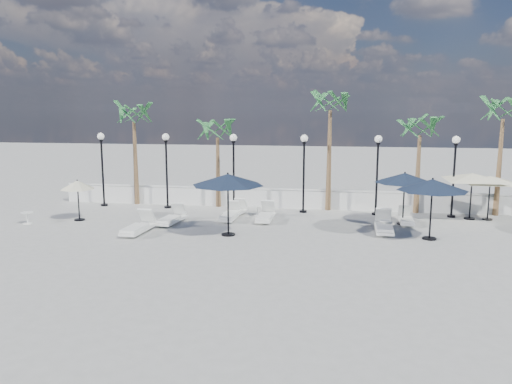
# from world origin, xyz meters

# --- Properties ---
(ground) EXTENTS (100.00, 100.00, 0.00)m
(ground) POSITION_xyz_m (0.00, 0.00, 0.00)
(ground) COLOR gray
(ground) RESTS_ON ground
(balustrade) EXTENTS (26.00, 0.30, 1.01)m
(balustrade) POSITION_xyz_m (0.00, 7.50, 0.47)
(balustrade) COLOR silver
(balustrade) RESTS_ON ground
(lamppost_0) EXTENTS (0.36, 0.36, 3.84)m
(lamppost_0) POSITION_xyz_m (-10.50, 6.50, 2.49)
(lamppost_0) COLOR black
(lamppost_0) RESTS_ON ground
(lamppost_1) EXTENTS (0.36, 0.36, 3.84)m
(lamppost_1) POSITION_xyz_m (-7.00, 6.50, 2.49)
(lamppost_1) COLOR black
(lamppost_1) RESTS_ON ground
(lamppost_2) EXTENTS (0.36, 0.36, 3.84)m
(lamppost_2) POSITION_xyz_m (-3.50, 6.50, 2.49)
(lamppost_2) COLOR black
(lamppost_2) RESTS_ON ground
(lamppost_3) EXTENTS (0.36, 0.36, 3.84)m
(lamppost_3) POSITION_xyz_m (0.00, 6.50, 2.49)
(lamppost_3) COLOR black
(lamppost_3) RESTS_ON ground
(lamppost_4) EXTENTS (0.36, 0.36, 3.84)m
(lamppost_4) POSITION_xyz_m (3.50, 6.50, 2.49)
(lamppost_4) COLOR black
(lamppost_4) RESTS_ON ground
(lamppost_5) EXTENTS (0.36, 0.36, 3.84)m
(lamppost_5) POSITION_xyz_m (7.00, 6.50, 2.49)
(lamppost_5) COLOR black
(lamppost_5) RESTS_ON ground
(palm_0) EXTENTS (2.60, 2.60, 5.50)m
(palm_0) POSITION_xyz_m (-9.00, 7.30, 4.53)
(palm_0) COLOR brown
(palm_0) RESTS_ON ground
(palm_1) EXTENTS (2.60, 2.60, 4.70)m
(palm_1) POSITION_xyz_m (-4.50, 7.30, 3.75)
(palm_1) COLOR brown
(palm_1) RESTS_ON ground
(palm_2) EXTENTS (2.60, 2.60, 6.10)m
(palm_2) POSITION_xyz_m (1.20, 7.30, 5.12)
(palm_2) COLOR brown
(palm_2) RESTS_ON ground
(palm_3) EXTENTS (2.60, 2.60, 4.90)m
(palm_3) POSITION_xyz_m (5.50, 7.30, 3.95)
(palm_3) COLOR brown
(palm_3) RESTS_ON ground
(palm_4) EXTENTS (2.60, 2.60, 5.70)m
(palm_4) POSITION_xyz_m (9.20, 7.30, 4.73)
(palm_4) COLOR brown
(palm_4) RESTS_ON ground
(lounger_0) EXTENTS (0.83, 2.17, 0.80)m
(lounger_0) POSITION_xyz_m (-6.44, 1.24, 0.27)
(lounger_0) COLOR silver
(lounger_0) RESTS_ON ground
(lounger_1) EXTENTS (0.87, 2.07, 0.75)m
(lounger_1) POSITION_xyz_m (-5.63, 3.08, 0.25)
(lounger_1) COLOR silver
(lounger_1) RESTS_ON ground
(lounger_2) EXTENTS (0.96, 1.91, 0.68)m
(lounger_2) POSITION_xyz_m (-3.15, 5.13, 0.23)
(lounger_2) COLOR silver
(lounger_2) RESTS_ON ground
(lounger_3) EXTENTS (0.68, 2.02, 0.75)m
(lounger_3) POSITION_xyz_m (-1.57, 4.33, 0.25)
(lounger_3) COLOR silver
(lounger_3) RESTS_ON ground
(lounger_4) EXTENTS (0.68, 1.94, 0.72)m
(lounger_4) POSITION_xyz_m (-3.22, 4.25, 0.24)
(lounger_4) COLOR silver
(lounger_4) RESTS_ON ground
(lounger_5) EXTENTS (0.62, 1.80, 0.67)m
(lounger_5) POSITION_xyz_m (4.70, 4.75, 0.22)
(lounger_5) COLOR silver
(lounger_5) RESTS_ON ground
(lounger_6) EXTENTS (0.76, 2.16, 0.80)m
(lounger_6) POSITION_xyz_m (3.59, 3.01, 0.27)
(lounger_6) COLOR silver
(lounger_6) RESTS_ON ground
(side_table_0) EXTENTS (0.54, 0.54, 0.53)m
(side_table_0) POSITION_xyz_m (-12.00, 2.07, 0.32)
(side_table_0) COLOR silver
(side_table_0) RESTS_ON ground
(side_table_1) EXTENTS (0.49, 0.49, 0.47)m
(side_table_1) POSITION_xyz_m (-2.11, 5.42, 0.28)
(side_table_1) COLOR silver
(side_table_1) RESTS_ON ground
(side_table_2) EXTENTS (0.48, 0.48, 0.47)m
(side_table_2) POSITION_xyz_m (3.66, 3.18, 0.28)
(side_table_2) COLOR silver
(side_table_2) RESTS_ON ground
(parasol_navy_left) EXTENTS (2.91, 2.91, 2.57)m
(parasol_navy_left) POSITION_xyz_m (-2.70, 1.51, 2.27)
(parasol_navy_left) COLOR black
(parasol_navy_left) RESTS_ON ground
(parasol_navy_mid) EXTENTS (2.62, 2.62, 2.35)m
(parasol_navy_mid) POSITION_xyz_m (4.55, 4.68, 2.07)
(parasol_navy_mid) COLOR black
(parasol_navy_mid) RESTS_ON ground
(parasol_navy_right) EXTENTS (2.73, 2.73, 2.45)m
(parasol_navy_right) POSITION_xyz_m (5.26, 2.15, 2.15)
(parasol_navy_right) COLOR black
(parasol_navy_right) RESTS_ON ground
(parasol_cream_sq_a) EXTENTS (4.46, 4.46, 2.19)m
(parasol_cream_sq_a) POSITION_xyz_m (8.54, 6.20, 2.03)
(parasol_cream_sq_a) COLOR black
(parasol_cream_sq_a) RESTS_ON ground
(parasol_cream_sq_b) EXTENTS (4.63, 4.63, 2.32)m
(parasol_cream_sq_b) POSITION_xyz_m (7.75, 6.20, 2.14)
(parasol_cream_sq_b) COLOR black
(parasol_cream_sq_b) RESTS_ON ground
(parasol_cream_small) EXTENTS (1.54, 1.54, 1.89)m
(parasol_cream_small) POSITION_xyz_m (-10.06, 3.08, 1.62)
(parasol_cream_small) COLOR black
(parasol_cream_small) RESTS_ON ground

